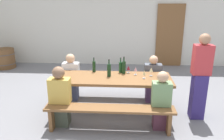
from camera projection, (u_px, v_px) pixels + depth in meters
The scene contains 21 objects.
ground_plane at pixel (112, 111), 4.61m from camera, with size 24.00×24.00×0.00m, color slate.
back_wall at pixel (118, 19), 7.64m from camera, with size 14.00×0.20×3.20m, color silver.
wooden_door at pixel (170, 36), 7.57m from camera, with size 0.90×0.06×2.10m, color brown.
tasting_table at pixel (112, 81), 4.41m from camera, with size 2.33×0.81×0.75m.
bench_near at pixel (110, 112), 3.83m from camera, with size 2.23×0.30×0.45m.
bench_far at pixel (114, 83), 5.18m from camera, with size 2.23×0.30×0.45m.
wine_bottle_0 at pixel (94, 66), 4.70m from camera, with size 0.07×0.07×0.31m.
wine_bottle_1 at pixel (109, 70), 4.40m from camera, with size 0.07×0.07×0.35m.
wine_bottle_2 at pixel (124, 67), 4.58m from camera, with size 0.08×0.08×0.35m.
wine_bottle_3 at pixel (120, 67), 4.65m from camera, with size 0.07×0.07×0.32m.
wine_glass_0 at pixel (151, 70), 4.44m from camera, with size 0.07×0.07×0.17m.
wine_glass_1 at pixel (128, 68), 4.62m from camera, with size 0.07×0.07×0.15m.
wine_glass_2 at pixel (136, 69), 4.50m from camera, with size 0.06×0.06×0.17m.
wine_glass_3 at pixel (164, 77), 4.04m from camera, with size 0.07×0.07×0.17m.
wine_glass_4 at pixel (144, 73), 4.29m from camera, with size 0.06×0.06×0.17m.
seated_guest_near_0 at pixel (60, 98), 3.97m from camera, with size 0.37×0.24×1.12m.
seated_guest_near_1 at pixel (161, 102), 3.88m from camera, with size 0.33×0.24×1.07m.
seated_guest_far_0 at pixel (71, 78), 5.04m from camera, with size 0.36×0.24×1.08m.
seated_guest_far_1 at pixel (152, 80), 4.94m from camera, with size 0.37×0.24×1.07m.
standing_host at pixel (200, 78), 4.16m from camera, with size 0.33×0.24×1.65m.
wine_barrel at pixel (5, 58), 7.50m from camera, with size 0.70×0.70×0.65m.
Camera 1 is at (0.25, -4.14, 2.20)m, focal length 35.69 mm.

